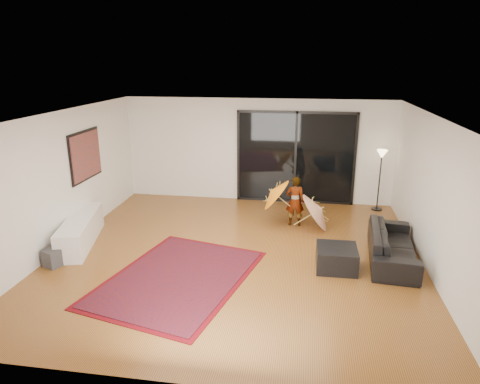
% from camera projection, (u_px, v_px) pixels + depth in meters
% --- Properties ---
extents(floor, '(7.00, 7.00, 0.00)m').
position_uv_depth(floor, '(236.00, 255.00, 8.31)').
color(floor, '#935828').
rests_on(floor, ground).
extents(ceiling, '(7.00, 7.00, 0.00)m').
position_uv_depth(ceiling, '(235.00, 116.00, 7.51)').
color(ceiling, white).
rests_on(ceiling, wall_back).
extents(wall_back, '(7.00, 0.00, 7.00)m').
position_uv_depth(wall_back, '(257.00, 151.00, 11.21)').
color(wall_back, silver).
rests_on(wall_back, floor).
extents(wall_front, '(7.00, 0.00, 7.00)m').
position_uv_depth(wall_front, '(183.00, 282.00, 4.61)').
color(wall_front, silver).
rests_on(wall_front, floor).
extents(wall_left, '(0.00, 7.00, 7.00)m').
position_uv_depth(wall_left, '(61.00, 181.00, 8.42)').
color(wall_left, silver).
rests_on(wall_left, floor).
extents(wall_right, '(0.00, 7.00, 7.00)m').
position_uv_depth(wall_right, '(435.00, 198.00, 7.40)').
color(wall_right, silver).
rests_on(wall_right, floor).
extents(sliding_door, '(3.06, 0.07, 2.40)m').
position_uv_depth(sliding_door, '(295.00, 158.00, 11.08)').
color(sliding_door, black).
rests_on(sliding_door, wall_back).
extents(painting, '(0.04, 1.28, 1.08)m').
position_uv_depth(painting, '(86.00, 155.00, 9.27)').
color(painting, black).
rests_on(painting, wall_left).
extents(media_console, '(0.99, 2.07, 0.56)m').
position_uv_depth(media_console, '(81.00, 231.00, 8.78)').
color(media_console, white).
rests_on(media_console, floor).
extents(speaker, '(0.37, 0.37, 0.33)m').
position_uv_depth(speaker, '(53.00, 258.00, 7.84)').
color(speaker, '#424244').
rests_on(speaker, floor).
extents(persian_rug, '(2.85, 3.49, 0.02)m').
position_uv_depth(persian_rug, '(178.00, 278.00, 7.44)').
color(persian_rug, '#55070D').
rests_on(persian_rug, floor).
extents(sofa, '(1.00, 2.14, 0.61)m').
position_uv_depth(sofa, '(393.00, 245.00, 8.05)').
color(sofa, black).
rests_on(sofa, floor).
extents(ottoman, '(0.72, 0.72, 0.41)m').
position_uv_depth(ottoman, '(336.00, 258.00, 7.74)').
color(ottoman, black).
rests_on(ottoman, floor).
extents(floor_lamp, '(0.26, 0.26, 1.54)m').
position_uv_depth(floor_lamp, '(381.00, 163.00, 10.48)').
color(floor_lamp, black).
rests_on(floor_lamp, floor).
extents(child, '(0.44, 0.30, 1.15)m').
position_uv_depth(child, '(295.00, 201.00, 9.66)').
color(child, '#999999').
rests_on(child, floor).
extents(parasol_orange, '(0.66, 0.85, 0.88)m').
position_uv_depth(parasol_orange, '(271.00, 194.00, 9.65)').
color(parasol_orange, orange).
rests_on(parasol_orange, child).
extents(parasol_white, '(0.71, 0.95, 0.98)m').
position_uv_depth(parasol_white, '(322.00, 208.00, 9.45)').
color(parasol_white, silver).
rests_on(parasol_white, floor).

